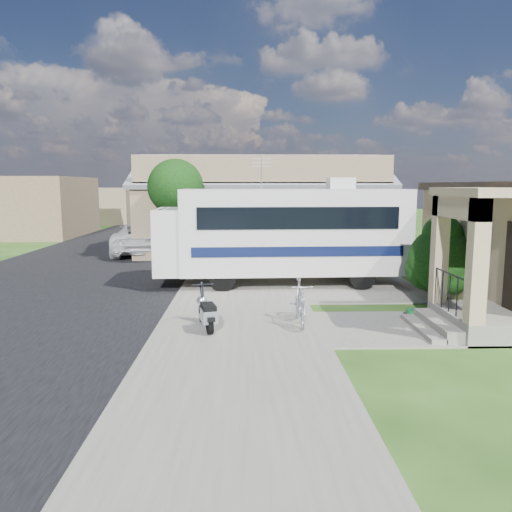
{
  "coord_description": "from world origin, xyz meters",
  "views": [
    {
      "loc": [
        -0.85,
        -12.63,
        3.46
      ],
      "look_at": [
        -0.5,
        2.5,
        1.3
      ],
      "focal_mm": 35.0,
      "sensor_mm": 36.0,
      "label": 1
    }
  ],
  "objects_px": {
    "motorhome": "(284,231)",
    "bicycle": "(300,305)",
    "shrub": "(442,257)",
    "pickup_truck": "(142,238)",
    "scooter": "(206,313)",
    "van": "(158,224)",
    "garden_hose": "(415,315)"
  },
  "relations": [
    {
      "from": "scooter",
      "to": "pickup_truck",
      "type": "bearing_deg",
      "value": 93.38
    },
    {
      "from": "pickup_truck",
      "to": "scooter",
      "type": "bearing_deg",
      "value": 99.35
    },
    {
      "from": "van",
      "to": "garden_hose",
      "type": "distance_m",
      "value": 22.75
    },
    {
      "from": "van",
      "to": "garden_hose",
      "type": "xyz_separation_m",
      "value": [
        10.17,
        -20.33,
        -0.78
      ]
    },
    {
      "from": "van",
      "to": "shrub",
      "type": "bearing_deg",
      "value": -61.53
    },
    {
      "from": "motorhome",
      "to": "pickup_truck",
      "type": "distance_m",
      "value": 10.51
    },
    {
      "from": "van",
      "to": "garden_hose",
      "type": "bearing_deg",
      "value": -67.32
    },
    {
      "from": "motorhome",
      "to": "bicycle",
      "type": "xyz_separation_m",
      "value": [
        0.01,
        -5.22,
        -1.33
      ]
    },
    {
      "from": "shrub",
      "to": "pickup_truck",
      "type": "height_order",
      "value": "shrub"
    },
    {
      "from": "shrub",
      "to": "garden_hose",
      "type": "bearing_deg",
      "value": -126.01
    },
    {
      "from": "shrub",
      "to": "pickup_truck",
      "type": "bearing_deg",
      "value": 135.96
    },
    {
      "from": "pickup_truck",
      "to": "garden_hose",
      "type": "relative_size",
      "value": 12.93
    },
    {
      "from": "shrub",
      "to": "scooter",
      "type": "bearing_deg",
      "value": -155.92
    },
    {
      "from": "motorhome",
      "to": "shrub",
      "type": "relative_size",
      "value": 3.31
    },
    {
      "from": "scooter",
      "to": "pickup_truck",
      "type": "height_order",
      "value": "pickup_truck"
    },
    {
      "from": "garden_hose",
      "to": "motorhome",
      "type": "bearing_deg",
      "value": 123.91
    },
    {
      "from": "shrub",
      "to": "scooter",
      "type": "relative_size",
      "value": 1.7
    },
    {
      "from": "bicycle",
      "to": "pickup_truck",
      "type": "distance_m",
      "value": 14.89
    },
    {
      "from": "bicycle",
      "to": "garden_hose",
      "type": "height_order",
      "value": "bicycle"
    },
    {
      "from": "motorhome",
      "to": "van",
      "type": "bearing_deg",
      "value": 112.07
    },
    {
      "from": "scooter",
      "to": "pickup_truck",
      "type": "xyz_separation_m",
      "value": [
        -4.3,
        13.77,
        0.35
      ]
    },
    {
      "from": "scooter",
      "to": "van",
      "type": "xyz_separation_m",
      "value": [
        -4.82,
        21.37,
        0.43
      ]
    },
    {
      "from": "shrub",
      "to": "van",
      "type": "xyz_separation_m",
      "value": [
        -11.62,
        18.34,
        -0.44
      ]
    },
    {
      "from": "shrub",
      "to": "pickup_truck",
      "type": "distance_m",
      "value": 15.45
    },
    {
      "from": "van",
      "to": "motorhome",
      "type": "bearing_deg",
      "value": -69.67
    },
    {
      "from": "motorhome",
      "to": "van",
      "type": "relative_size",
      "value": 1.41
    },
    {
      "from": "garden_hose",
      "to": "scooter",
      "type": "bearing_deg",
      "value": -168.98
    },
    {
      "from": "bicycle",
      "to": "garden_hose",
      "type": "xyz_separation_m",
      "value": [
        3.07,
        0.63,
        -0.44
      ]
    },
    {
      "from": "motorhome",
      "to": "pickup_truck",
      "type": "bearing_deg",
      "value": 126.73
    },
    {
      "from": "motorhome",
      "to": "shrub",
      "type": "height_order",
      "value": "motorhome"
    },
    {
      "from": "motorhome",
      "to": "garden_hose",
      "type": "bearing_deg",
      "value": -58.23
    },
    {
      "from": "bicycle",
      "to": "pickup_truck",
      "type": "relative_size",
      "value": 0.31
    }
  ]
}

